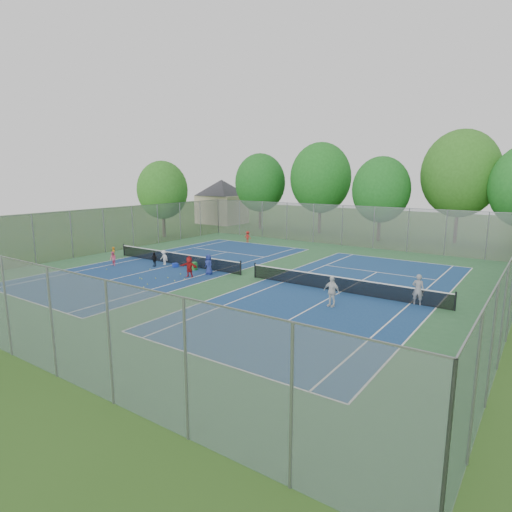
{
  "coord_description": "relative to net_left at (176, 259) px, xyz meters",
  "views": [
    {
      "loc": [
        17.09,
        -23.53,
        7.11
      ],
      "look_at": [
        0.0,
        1.0,
        1.3
      ],
      "focal_mm": 30.0,
      "sensor_mm": 36.0,
      "label": 1
    }
  ],
  "objects": [
    {
      "name": "instructor",
      "position": [
        18.48,
        -0.01,
        0.41
      ],
      "size": [
        0.66,
        0.46,
        1.74
      ],
      "primitive_type": "imported",
      "rotation": [
        0.0,
        0.0,
        3.22
      ],
      "color": "gray",
      "rests_on": "ground"
    },
    {
      "name": "tennis_ball_0",
      "position": [
        2.74,
        -2.3,
        -0.42
      ],
      "size": [
        0.07,
        0.07,
        0.07
      ],
      "primitive_type": "sphere",
      "color": "#CEE234",
      "rests_on": "ground"
    },
    {
      "name": "student_a",
      "position": [
        -4.96,
        -2.15,
        0.16
      ],
      "size": [
        0.51,
        0.4,
        1.22
      ],
      "primitive_type": "imported",
      "rotation": [
        0.0,
        0.0,
        -0.26
      ],
      "color": "#C46F12",
      "rests_on": "ground"
    },
    {
      "name": "tree_nl",
      "position": [
        1.0,
        23.0,
        6.09
      ],
      "size": [
        7.2,
        7.2,
        10.69
      ],
      "color": "#443326",
      "rests_on": "ground"
    },
    {
      "name": "student_b",
      "position": [
        -3.69,
        -3.16,
        0.1
      ],
      "size": [
        0.58,
        0.48,
        1.12
      ],
      "primitive_type": "imported",
      "rotation": [
        0.0,
        0.0,
        -0.1
      ],
      "color": "#FC628E",
      "rests_on": "ground"
    },
    {
      "name": "tree_nw",
      "position": [
        -7.0,
        22.0,
        5.44
      ],
      "size": [
        6.4,
        6.4,
        9.58
      ],
      "color": "#443326",
      "rests_on": "ground"
    },
    {
      "name": "tennis_ball_9",
      "position": [
        1.33,
        -4.78,
        -0.42
      ],
      "size": [
        0.07,
        0.07,
        0.07
      ],
      "primitive_type": "sphere",
      "color": "#C2D431",
      "rests_on": "ground"
    },
    {
      "name": "student_d",
      "position": [
        -0.82,
        -1.52,
        0.11
      ],
      "size": [
        0.67,
        0.31,
        1.12
      ],
      "primitive_type": "imported",
      "rotation": [
        0.0,
        0.0,
        0.06
      ],
      "color": "black",
      "rests_on": "ground"
    },
    {
      "name": "fence_south",
      "position": [
        7.0,
        -16.0,
        1.54
      ],
      "size": [
        32.0,
        0.1,
        4.0
      ],
      "primitive_type": "cube",
      "color": "gray",
      "rests_on": "ground"
    },
    {
      "name": "tennis_ball_8",
      "position": [
        -3.86,
        -6.45,
        -0.42
      ],
      "size": [
        0.07,
        0.07,
        0.07
      ],
      "primitive_type": "sphere",
      "color": "#CDE836",
      "rests_on": "ground"
    },
    {
      "name": "tennis_ball_2",
      "position": [
        -0.22,
        -2.52,
        -0.42
      ],
      "size": [
        0.07,
        0.07,
        0.07
      ],
      "primitive_type": "sphere",
      "color": "#D4EF37",
      "rests_on": "ground"
    },
    {
      "name": "student_e",
      "position": [
        4.37,
        -1.1,
        0.28
      ],
      "size": [
        0.81,
        0.63,
        1.47
      ],
      "primitive_type": "imported",
      "rotation": [
        0.0,
        0.0,
        -0.25
      ],
      "color": "navy",
      "rests_on": "ground"
    },
    {
      "name": "tree_nr",
      "position": [
        16.0,
        24.0,
        6.59
      ],
      "size": [
        7.6,
        7.6,
        11.42
      ],
      "color": "#443326",
      "rests_on": "ground"
    },
    {
      "name": "net_left",
      "position": [
        0.0,
        0.0,
        0.0
      ],
      "size": [
        12.87,
        0.1,
        0.91
      ],
      "primitive_type": "cube",
      "color": "black",
      "rests_on": "ground"
    },
    {
      "name": "child_far_baseline",
      "position": [
        -1.78,
        12.09,
        0.14
      ],
      "size": [
        0.79,
        0.49,
        1.19
      ],
      "primitive_type": "imported",
      "rotation": [
        0.0,
        0.0,
        3.21
      ],
      "color": "#A81E18",
      "rests_on": "ground"
    },
    {
      "name": "teen_court_b",
      "position": [
        14.73,
        -2.96,
        0.39
      ],
      "size": [
        1.04,
        0.55,
        1.69
      ],
      "primitive_type": "imported",
      "rotation": [
        0.0,
        0.0,
        -0.15
      ],
      "color": "silver",
      "rests_on": "ground"
    },
    {
      "name": "tennis_ball_5",
      "position": [
        3.05,
        -5.61,
        -0.42
      ],
      "size": [
        0.07,
        0.07,
        0.07
      ],
      "primitive_type": "sphere",
      "color": "#B6CD2F",
      "rests_on": "ground"
    },
    {
      "name": "net_right",
      "position": [
        14.0,
        0.0,
        0.0
      ],
      "size": [
        12.87,
        0.1,
        0.91
      ],
      "primitive_type": "cube",
      "color": "black",
      "rests_on": "ground"
    },
    {
      "name": "tennis_ball_6",
      "position": [
        1.57,
        -4.84,
        -0.42
      ],
      "size": [
        0.07,
        0.07,
        0.07
      ],
      "primitive_type": "sphere",
      "color": "#CAF138",
      "rests_on": "ground"
    },
    {
      "name": "ball_hopper",
      "position": [
        2.6,
        -0.7,
        -0.15
      ],
      "size": [
        0.35,
        0.35,
        0.61
      ],
      "primitive_type": "cube",
      "rotation": [
        0.0,
        0.0,
        -0.11
      ],
      "color": "green",
      "rests_on": "ground"
    },
    {
      "name": "tennis_ball_11",
      "position": [
        2.23,
        -4.18,
        -0.42
      ],
      "size": [
        0.07,
        0.07,
        0.07
      ],
      "primitive_type": "sphere",
      "color": "gold",
      "rests_on": "ground"
    },
    {
      "name": "court_right",
      "position": [
        14.0,
        0.0,
        -0.44
      ],
      "size": [
        10.97,
        23.77,
        0.01
      ],
      "primitive_type": "cube",
      "color": "navy",
      "rests_on": "court_pad"
    },
    {
      "name": "student_f",
      "position": [
        3.81,
        -2.5,
        0.28
      ],
      "size": [
        1.43,
        0.68,
        1.48
      ],
      "primitive_type": "imported",
      "rotation": [
        0.0,
        0.0,
        0.19
      ],
      "color": "#B21919",
      "rests_on": "ground"
    },
    {
      "name": "tree_side_w",
      "position": [
        -12.0,
        10.0,
        4.79
      ],
      "size": [
        5.6,
        5.6,
        8.47
      ],
      "color": "#443326",
      "rests_on": "ground"
    },
    {
      "name": "tennis_ball_3",
      "position": [
        3.41,
        -6.23,
        -0.42
      ],
      "size": [
        0.07,
        0.07,
        0.07
      ],
      "primitive_type": "sphere",
      "color": "#E5F238",
      "rests_on": "ground"
    },
    {
      "name": "fence_west",
      "position": [
        -9.0,
        0.0,
        1.54
      ],
      "size": [
        0.1,
        32.0,
        4.0
      ],
      "primitive_type": "cube",
      "rotation": [
        0.0,
        0.0,
        1.57
      ],
      "color": "gray",
      "rests_on": "ground"
    },
    {
      "name": "house",
      "position": [
        -15.0,
        24.0,
        3.76
      ],
      "size": [
        11.03,
        11.03,
        7.3
      ],
      "color": "#B7A88C",
      "rests_on": "ground"
    },
    {
      "name": "fence_north",
      "position": [
        7.0,
        16.0,
        1.54
      ],
      "size": [
        32.0,
        0.1,
        4.0
      ],
      "primitive_type": "cube",
      "color": "gray",
      "rests_on": "ground"
    },
    {
      "name": "student_c",
      "position": [
        -0.62,
        -0.7,
        0.13
      ],
      "size": [
        0.76,
        0.44,
        1.17
      ],
      "primitive_type": "imported",
      "rotation": [
        0.0,
        0.0,
        -0.01
      ],
      "color": "white",
      "rests_on": "ground"
    },
    {
      "name": "tennis_ball_7",
      "position": [
        3.82,
        -3.95,
        -0.42
      ],
      "size": [
        0.07,
        0.07,
        0.07
      ],
      "primitive_type": "sphere",
      "color": "#E9F238",
      "rests_on": "ground"
    },
    {
      "name": "tennis_ball_10",
      "position": [
        4.02,
        -3.21,
        -0.42
      ],
      "size": [
        0.07,
        0.07,
        0.07
      ],
      "primitive_type": "sphere",
      "color": "yellow",
      "rests_on": "ground"
    },
    {
      "name": "tennis_ball_4",
      "position": [
        2.79,
        -3.57,
        -0.42
      ],
      "size": [
        0.07,
        0.07,
        0.07
      ],
      "primitive_type": "sphere",
      "color": "#B2C92E",
      "rests_on": "ground"
    },
    {
      "name": "ground",
      "position": [
        7.0,
        0.0,
        -0.46
      ],
      "size": [
        120.0,
        120.0,
        0.0
      ],
      "primitive_type": "plane",
      "color": "#2C541A",
      "rests_on": "ground"
    },
    {
      "name": "court_left",
      "position": [
        0.0,
        0.0,
        -0.44
      ],
      "size": [
        10.97,
        23.77,
        0.01
      ],
      "primitive_type": "cube",
      "color": "navy",
      "rests_on": "court_pad"
    },
    {
      "name": "court_pad",
      "position": [
        7.0,
        0.0,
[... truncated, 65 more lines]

